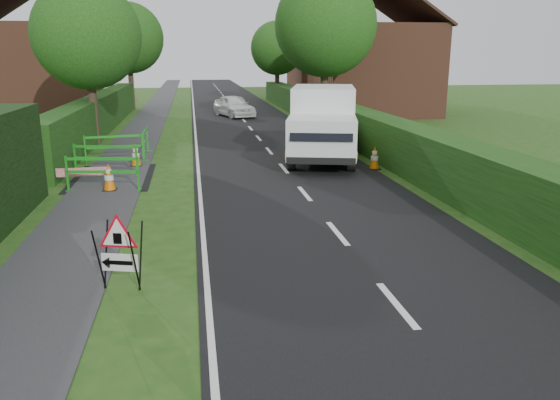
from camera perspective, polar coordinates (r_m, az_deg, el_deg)
ground at (r=7.31m, az=-4.24°, el=-15.72°), size 120.00×120.00×0.00m
road_surface at (r=41.54m, az=-5.05°, el=9.75°), size 6.00×90.00×0.02m
footpath at (r=41.51m, az=-12.75°, el=9.44°), size 2.00×90.00×0.02m
hedge_west_far at (r=28.87m, az=-18.19°, el=6.79°), size 1.00×24.00×1.80m
hedge_east at (r=23.63m, az=8.21°, el=5.72°), size 1.20×50.00×1.50m
house_west at (r=37.51m, az=-24.43°, el=12.38°), size 7.50×7.40×7.88m
house_east_a at (r=36.15m, az=9.66°, el=13.43°), size 7.50×7.40×7.88m
house_east_b at (r=49.86m, az=5.53°, el=13.92°), size 7.50×7.40×7.88m
tree_nw at (r=24.63m, az=-19.53°, el=15.89°), size 4.40×4.40×6.70m
tree_ne at (r=29.13m, az=4.77°, el=17.75°), size 5.20×5.20×7.79m
tree_fw at (r=40.49m, az=-15.58°, el=15.98°), size 4.80×4.80×7.24m
tree_fe at (r=44.80m, az=-0.31°, el=15.58°), size 4.20×4.20×6.33m
triangle_sign at (r=9.11m, az=-16.71°, el=-4.68°), size 0.92×0.92×1.09m
works_van at (r=19.90m, az=4.49°, el=8.11°), size 3.52×6.03×2.59m
traffic_cone_0 at (r=18.55m, az=9.85°, el=4.38°), size 0.38×0.38×0.79m
traffic_cone_1 at (r=20.58m, az=5.76°, el=5.55°), size 0.38×0.38×0.79m
traffic_cone_2 at (r=23.63m, az=5.40°, el=6.77°), size 0.38×0.38×0.79m
traffic_cone_3 at (r=16.08m, az=-17.45°, el=2.30°), size 0.38×0.38×0.79m
traffic_cone_4 at (r=19.43m, az=-14.85°, el=4.57°), size 0.38×0.38×0.79m
ped_barrier_0 at (r=16.05m, az=-18.07°, el=3.09°), size 2.09×0.67×1.00m
ped_barrier_1 at (r=18.17m, az=-17.79°, el=4.43°), size 2.08×0.82×1.00m
ped_barrier_2 at (r=20.36m, az=-16.90°, el=5.56°), size 2.09×0.68×1.00m
ped_barrier_3 at (r=21.28m, az=-13.92°, el=6.15°), size 0.37×2.06×1.00m
redwhite_plank at (r=16.85m, az=-19.72°, el=1.29°), size 1.50×0.11×0.25m
hatchback_car at (r=34.28m, az=-4.82°, el=9.77°), size 2.68×4.21×1.33m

